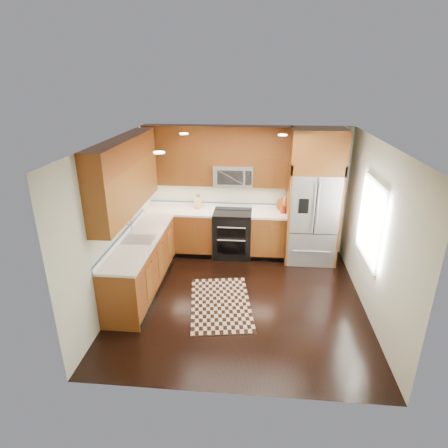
# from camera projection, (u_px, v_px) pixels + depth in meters

# --- Properties ---
(ground) EXTENTS (4.00, 4.00, 0.00)m
(ground) POSITION_uv_depth(u_px,v_px,m) (240.00, 299.00, 6.24)
(ground) COLOR black
(ground) RESTS_ON ground
(wall_back) EXTENTS (4.00, 0.02, 2.60)m
(wall_back) POSITION_uv_depth(u_px,v_px,m) (246.00, 190.00, 7.61)
(wall_back) COLOR #B9BEAB
(wall_back) RESTS_ON ground
(wall_left) EXTENTS (0.02, 4.00, 2.60)m
(wall_left) POSITION_uv_depth(u_px,v_px,m) (115.00, 223.00, 5.93)
(wall_left) COLOR #B9BEAB
(wall_left) RESTS_ON ground
(wall_right) EXTENTS (0.02, 4.00, 2.60)m
(wall_right) POSITION_uv_depth(u_px,v_px,m) (375.00, 232.00, 5.58)
(wall_right) COLOR #B9BEAB
(wall_right) RESTS_ON ground
(window) EXTENTS (0.04, 1.10, 1.30)m
(window) POSITION_uv_depth(u_px,v_px,m) (371.00, 221.00, 5.73)
(window) COLOR white
(window) RESTS_ON ground
(base_cabinets) EXTENTS (2.85, 3.00, 0.90)m
(base_cabinets) POSITION_uv_depth(u_px,v_px,m) (177.00, 249.00, 7.01)
(base_cabinets) COLOR brown
(base_cabinets) RESTS_ON ground
(countertop) EXTENTS (2.86, 3.01, 0.04)m
(countertop) POSITION_uv_depth(u_px,v_px,m) (185.00, 224.00, 6.93)
(countertop) COLOR silver
(countertop) RESTS_ON base_cabinets
(upper_cabinets) EXTENTS (2.85, 3.00, 1.15)m
(upper_cabinets) POSITION_uv_depth(u_px,v_px,m) (180.00, 164.00, 6.59)
(upper_cabinets) COLOR brown
(upper_cabinets) RESTS_ON ground
(range) EXTENTS (0.76, 0.67, 0.95)m
(range) POSITION_uv_depth(u_px,v_px,m) (232.00, 234.00, 7.63)
(range) COLOR black
(range) RESTS_ON ground
(microwave) EXTENTS (0.76, 0.40, 0.42)m
(microwave) POSITION_uv_depth(u_px,v_px,m) (233.00, 175.00, 7.31)
(microwave) COLOR #B2B2B7
(microwave) RESTS_ON ground
(refrigerator) EXTENTS (0.98, 0.75, 2.60)m
(refrigerator) POSITION_uv_depth(u_px,v_px,m) (313.00, 197.00, 7.15)
(refrigerator) COLOR #B2B2B7
(refrigerator) RESTS_ON ground
(sink_faucet) EXTENTS (0.54, 0.44, 0.37)m
(sink_faucet) POSITION_uv_depth(u_px,v_px,m) (138.00, 236.00, 6.23)
(sink_faucet) COLOR #B2B2B7
(sink_faucet) RESTS_ON countertop
(rug) EXTENTS (1.19, 1.72, 0.01)m
(rug) POSITION_uv_depth(u_px,v_px,m) (221.00, 303.00, 6.12)
(rug) COLOR black
(rug) RESTS_ON ground
(knife_block) EXTENTS (0.14, 0.17, 0.29)m
(knife_block) POSITION_uv_depth(u_px,v_px,m) (198.00, 203.00, 7.64)
(knife_block) COLOR tan
(knife_block) RESTS_ON countertop
(utensil_crock) EXTENTS (0.14, 0.14, 0.33)m
(utensil_crock) POSITION_uv_depth(u_px,v_px,m) (283.00, 207.00, 7.37)
(utensil_crock) COLOR maroon
(utensil_crock) RESTS_ON countertop
(cutting_board) EXTENTS (0.37, 0.37, 0.02)m
(cutting_board) POSITION_uv_depth(u_px,v_px,m) (283.00, 211.00, 7.51)
(cutting_board) COLOR brown
(cutting_board) RESTS_ON countertop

